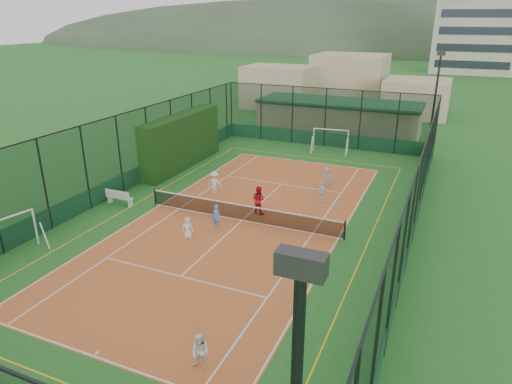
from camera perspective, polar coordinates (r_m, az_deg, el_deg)
ground at (r=25.63m, az=-1.75°, el=-3.58°), size 300.00×300.00×0.00m
court_slab at (r=25.63m, az=-1.75°, el=-3.57°), size 11.17×23.97×0.01m
tennis_net at (r=25.42m, az=-1.77°, el=-2.50°), size 11.67×0.12×1.06m
perimeter_fence at (r=24.69m, az=-1.82°, el=1.69°), size 18.12×34.12×5.00m
floodlight_ne at (r=38.23m, az=21.33°, el=9.85°), size 0.60×0.26×8.25m
clubhouse at (r=45.11m, az=10.28°, el=9.19°), size 15.20×7.20×3.15m
distant_hills at (r=171.65m, az=20.90°, el=16.39°), size 200.00×60.00×24.00m
hedge_left at (r=34.74m, az=-9.24°, el=6.33°), size 1.35×9.00×3.94m
white_bench at (r=28.80m, az=-16.68°, el=-0.57°), size 1.76×0.50×0.99m
futsal_goal_near at (r=24.67m, az=-28.70°, el=-5.00°), size 3.06×1.47×1.90m
futsal_goal_far at (r=38.78m, az=9.29°, el=6.34°), size 3.03×1.16×1.91m
child_near_left at (r=23.68m, az=-8.55°, el=-4.44°), size 0.67×0.56×1.16m
child_near_mid at (r=24.51m, az=-4.98°, el=-3.12°), size 0.53×0.39×1.35m
child_near_right at (r=15.63m, az=-6.97°, el=-19.25°), size 0.65×0.52×1.30m
child_far_left at (r=29.29m, az=-5.19°, el=1.19°), size 1.03×0.69×1.49m
child_far_right at (r=28.09m, az=8.20°, el=0.03°), size 0.87×0.62×1.37m
child_far_back at (r=30.77m, az=8.79°, el=1.88°), size 1.29×0.62×1.34m
coach at (r=26.23m, az=0.30°, el=-0.97°), size 0.92×0.78×1.66m
tennis_balls at (r=26.19m, az=3.83°, el=-2.96°), size 2.38×0.89×0.07m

